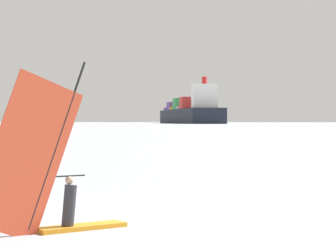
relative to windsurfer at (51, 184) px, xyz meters
The scene contains 3 objects.
ground_plane 3.18m from the windsurfer, 52.19° to the left, with size 4000.00×4000.00×0.00m, color #9EA8B2.
windsurfer is the anchor object (origin of this frame).
cargo_ship 596.15m from the windsurfer, 105.40° to the left, with size 102.04×164.65×38.58m.
Camera 1 is at (6.21, -17.71, 2.86)m, focal length 72.00 mm.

